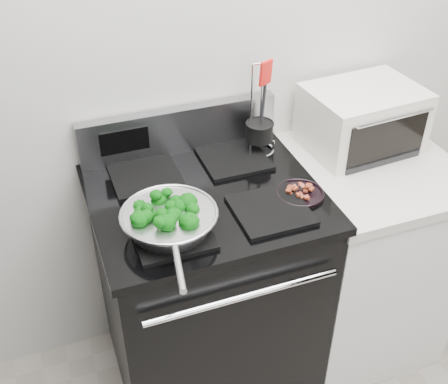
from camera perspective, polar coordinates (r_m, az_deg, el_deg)
name	(u,v)px	position (r m, az deg, el deg)	size (l,w,h in m)	color
back_wall	(251,37)	(2.12, 2.78, 15.45)	(4.00, 0.02, 2.70)	beige
gas_range	(207,288)	(2.24, -1.70, -9.72)	(0.79, 0.69, 1.13)	black
counter	(358,253)	(2.50, 13.47, -6.05)	(0.62, 0.68, 0.92)	white
skillet	(169,220)	(1.75, -5.57, -2.85)	(0.31, 0.49, 0.07)	silver
broccoli_pile	(169,215)	(1.74, -5.61, -2.33)	(0.24, 0.24, 0.08)	black
bacon_plate	(300,191)	(1.94, 7.75, 0.09)	(0.17, 0.17, 0.04)	black
utensil_holder	(259,136)	(2.14, 3.61, 5.70)	(0.12, 0.12, 0.37)	silver
toaster_oven	(362,118)	(2.27, 13.85, 7.27)	(0.45, 0.35, 0.24)	silver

